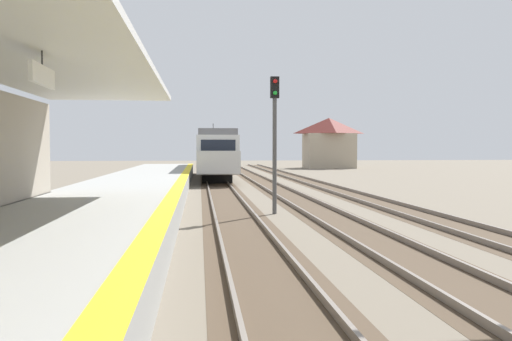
% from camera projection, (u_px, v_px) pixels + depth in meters
% --- Properties ---
extents(station_platform, '(5.00, 80.00, 0.91)m').
position_uv_depth(station_platform, '(90.00, 220.00, 15.15)').
color(station_platform, '#999993').
rests_on(station_platform, ground).
extents(track_pair_nearest_platform, '(2.34, 120.00, 0.16)m').
position_uv_depth(track_pair_nearest_platform, '(234.00, 214.00, 19.61)').
color(track_pair_nearest_platform, '#4C3D2D').
rests_on(track_pair_nearest_platform, ground).
extents(track_pair_middle, '(2.34, 120.00, 0.16)m').
position_uv_depth(track_pair_middle, '(323.00, 213.00, 19.97)').
color(track_pair_middle, '#4C3D2D').
rests_on(track_pair_middle, ground).
extents(track_pair_far_side, '(2.34, 120.00, 0.16)m').
position_uv_depth(track_pair_far_side, '(410.00, 212.00, 20.34)').
color(track_pair_far_side, '#4C3D2D').
rests_on(track_pair_far_side, ground).
extents(approaching_train, '(2.93, 19.60, 4.76)m').
position_uv_depth(approaching_train, '(215.00, 152.00, 44.00)').
color(approaching_train, silver).
rests_on(approaching_train, ground).
extents(rail_signal_post, '(0.32, 0.34, 5.20)m').
position_uv_depth(rail_signal_post, '(275.00, 130.00, 20.00)').
color(rail_signal_post, '#4C4C4C').
rests_on(rail_signal_post, ground).
extents(distant_trackside_house, '(6.60, 5.28, 6.40)m').
position_uv_depth(distant_trackside_house, '(329.00, 142.00, 67.46)').
color(distant_trackside_house, tan).
rests_on(distant_trackside_house, ground).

